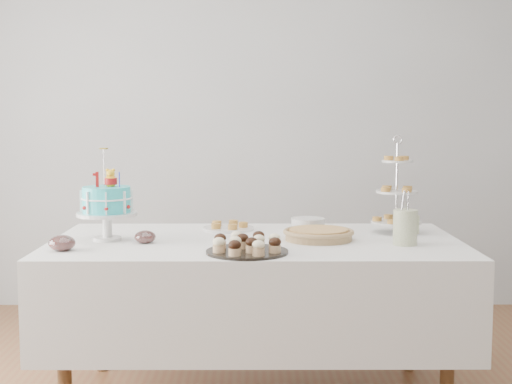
{
  "coord_description": "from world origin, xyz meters",
  "views": [
    {
      "loc": [
        -0.01,
        -3.02,
        1.35
      ],
      "look_at": [
        0.0,
        0.3,
        1.0
      ],
      "focal_mm": 50.0,
      "sensor_mm": 36.0,
      "label": 1
    }
  ],
  "objects_px": {
    "tiered_stand": "(397,192)",
    "jam_bowl_a": "(62,243)",
    "cupcake_tray": "(247,244)",
    "pastry_plate": "(228,226)",
    "birthday_cake": "(107,215)",
    "jam_bowl_b": "(145,237)",
    "utensil_pitcher": "(405,226)",
    "plate_stack": "(308,225)",
    "pie": "(319,234)",
    "table": "(256,287)"
  },
  "relations": [
    {
      "from": "tiered_stand",
      "to": "plate_stack",
      "type": "distance_m",
      "value": 0.47
    },
    {
      "from": "cupcake_tray",
      "to": "pastry_plate",
      "type": "height_order",
      "value": "cupcake_tray"
    },
    {
      "from": "tiered_stand",
      "to": "jam_bowl_a",
      "type": "distance_m",
      "value": 1.62
    },
    {
      "from": "birthday_cake",
      "to": "jam_bowl_a",
      "type": "height_order",
      "value": "birthday_cake"
    },
    {
      "from": "plate_stack",
      "to": "jam_bowl_a",
      "type": "xyz_separation_m",
      "value": [
        -1.11,
        -0.53,
        -0.0
      ]
    },
    {
      "from": "jam_bowl_b",
      "to": "utensil_pitcher",
      "type": "distance_m",
      "value": 1.19
    },
    {
      "from": "tiered_stand",
      "to": "jam_bowl_b",
      "type": "bearing_deg",
      "value": -166.55
    },
    {
      "from": "cupcake_tray",
      "to": "jam_bowl_a",
      "type": "height_order",
      "value": "cupcake_tray"
    },
    {
      "from": "table",
      "to": "cupcake_tray",
      "type": "bearing_deg",
      "value": -96.37
    },
    {
      "from": "pie",
      "to": "tiered_stand",
      "type": "xyz_separation_m",
      "value": [
        0.41,
        0.21,
        0.17
      ]
    },
    {
      "from": "birthday_cake",
      "to": "utensil_pitcher",
      "type": "bearing_deg",
      "value": -15.33
    },
    {
      "from": "cupcake_tray",
      "to": "pie",
      "type": "relative_size",
      "value": 1.05
    },
    {
      "from": "pie",
      "to": "jam_bowl_b",
      "type": "relative_size",
      "value": 3.39
    },
    {
      "from": "table",
      "to": "pastry_plate",
      "type": "xyz_separation_m",
      "value": [
        -0.14,
        0.3,
        0.24
      ]
    },
    {
      "from": "table",
      "to": "jam_bowl_b",
      "type": "xyz_separation_m",
      "value": [
        -0.51,
        -0.09,
        0.25
      ]
    },
    {
      "from": "tiered_stand",
      "to": "pastry_plate",
      "type": "bearing_deg",
      "value": 173.35
    },
    {
      "from": "pastry_plate",
      "to": "jam_bowl_a",
      "type": "xyz_separation_m",
      "value": [
        -0.7,
        -0.57,
        0.02
      ]
    },
    {
      "from": "birthday_cake",
      "to": "jam_bowl_b",
      "type": "bearing_deg",
      "value": -31.39
    },
    {
      "from": "plate_stack",
      "to": "pie",
      "type": "bearing_deg",
      "value": -83.61
    },
    {
      "from": "plate_stack",
      "to": "utensil_pitcher",
      "type": "bearing_deg",
      "value": -43.51
    },
    {
      "from": "pastry_plate",
      "to": "utensil_pitcher",
      "type": "height_order",
      "value": "utensil_pitcher"
    },
    {
      "from": "table",
      "to": "birthday_cake",
      "type": "height_order",
      "value": "birthday_cake"
    },
    {
      "from": "birthday_cake",
      "to": "plate_stack",
      "type": "height_order",
      "value": "birthday_cake"
    },
    {
      "from": "pie",
      "to": "table",
      "type": "bearing_deg",
      "value": 177.79
    },
    {
      "from": "pastry_plate",
      "to": "tiered_stand",
      "type": "bearing_deg",
      "value": -6.65
    },
    {
      "from": "jam_bowl_a",
      "to": "jam_bowl_b",
      "type": "relative_size",
      "value": 1.17
    },
    {
      "from": "pie",
      "to": "pastry_plate",
      "type": "relative_size",
      "value": 1.28
    },
    {
      "from": "birthday_cake",
      "to": "tiered_stand",
      "type": "height_order",
      "value": "tiered_stand"
    },
    {
      "from": "cupcake_tray",
      "to": "plate_stack",
      "type": "height_order",
      "value": "cupcake_tray"
    },
    {
      "from": "pie",
      "to": "utensil_pitcher",
      "type": "relative_size",
      "value": 1.36
    },
    {
      "from": "pastry_plate",
      "to": "pie",
      "type": "bearing_deg",
      "value": -35.34
    },
    {
      "from": "table",
      "to": "tiered_stand",
      "type": "xyz_separation_m",
      "value": [
        0.7,
        0.2,
        0.43
      ]
    },
    {
      "from": "birthday_cake",
      "to": "pie",
      "type": "bearing_deg",
      "value": -10.0
    },
    {
      "from": "birthday_cake",
      "to": "pie",
      "type": "xyz_separation_m",
      "value": [
        0.99,
        0.01,
        -0.09
      ]
    },
    {
      "from": "pastry_plate",
      "to": "jam_bowl_b",
      "type": "relative_size",
      "value": 2.65
    },
    {
      "from": "jam_bowl_a",
      "to": "utensil_pitcher",
      "type": "bearing_deg",
      "value": 5.29
    },
    {
      "from": "jam_bowl_a",
      "to": "jam_bowl_b",
      "type": "height_order",
      "value": "jam_bowl_a"
    },
    {
      "from": "tiered_stand",
      "to": "jam_bowl_a",
      "type": "xyz_separation_m",
      "value": [
        -1.54,
        -0.48,
        -0.17
      ]
    },
    {
      "from": "birthday_cake",
      "to": "tiered_stand",
      "type": "relative_size",
      "value": 0.89
    },
    {
      "from": "birthday_cake",
      "to": "utensil_pitcher",
      "type": "height_order",
      "value": "birthday_cake"
    },
    {
      "from": "tiered_stand",
      "to": "pie",
      "type": "bearing_deg",
      "value": -152.6
    },
    {
      "from": "table",
      "to": "cupcake_tray",
      "type": "xyz_separation_m",
      "value": [
        -0.04,
        -0.34,
        0.27
      ]
    },
    {
      "from": "pastry_plate",
      "to": "plate_stack",
      "type": "bearing_deg",
      "value": -6.24
    },
    {
      "from": "cupcake_tray",
      "to": "birthday_cake",
      "type": "bearing_deg",
      "value": 154.31
    },
    {
      "from": "pie",
      "to": "plate_stack",
      "type": "xyz_separation_m",
      "value": [
        -0.03,
        0.26,
        0.0
      ]
    },
    {
      "from": "jam_bowl_a",
      "to": "pastry_plate",
      "type": "bearing_deg",
      "value": 39.39
    },
    {
      "from": "plate_stack",
      "to": "utensil_pitcher",
      "type": "xyz_separation_m",
      "value": [
        0.41,
        -0.39,
        0.05
      ]
    },
    {
      "from": "table",
      "to": "pastry_plate",
      "type": "distance_m",
      "value": 0.41
    },
    {
      "from": "cupcake_tray",
      "to": "jam_bowl_b",
      "type": "distance_m",
      "value": 0.53
    },
    {
      "from": "plate_stack",
      "to": "jam_bowl_a",
      "type": "distance_m",
      "value": 1.23
    }
  ]
}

